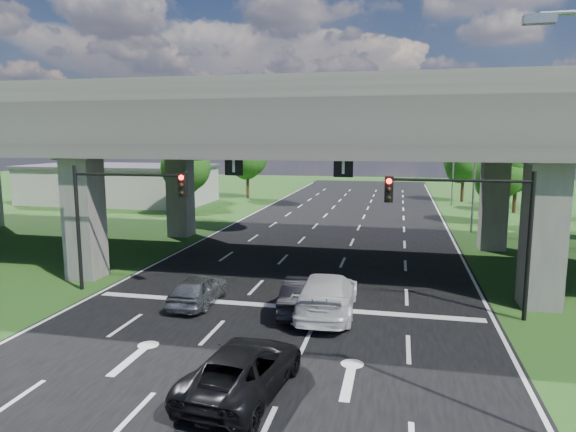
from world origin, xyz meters
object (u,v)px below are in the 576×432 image
at_px(signal_left, 118,205).
at_px(car_silver, 199,289).
at_px(car_dark, 306,294).
at_px(car_trailing, 243,369).
at_px(streetlight_far, 470,157).
at_px(car_white, 327,294).
at_px(streetlight_beyond, 450,151).
at_px(signal_right, 473,216).

relative_size(signal_left, car_silver, 1.51).
xyz_separation_m(car_dark, car_trailing, (-0.52, -7.16, -0.07)).
xyz_separation_m(signal_left, car_trailing, (8.53, -8.10, -3.46)).
bearing_deg(car_dark, signal_left, -7.91).
distance_m(car_silver, car_trailing, 8.33).
bearing_deg(streetlight_far, car_white, -110.84).
bearing_deg(car_silver, car_trailing, 120.63).
xyz_separation_m(streetlight_beyond, car_white, (-7.99, -37.00, -4.98)).
bearing_deg(streetlight_beyond, car_trailing, -102.00).
distance_m(streetlight_far, car_silver, 25.57).
bearing_deg(car_trailing, car_silver, -52.55).
xyz_separation_m(signal_left, streetlight_far, (17.92, 20.06, 1.66)).
bearing_deg(car_silver, streetlight_far, -123.11).
bearing_deg(streetlight_far, car_dark, -112.90).
bearing_deg(signal_right, car_white, -170.64).
distance_m(signal_right, streetlight_far, 20.25).
relative_size(streetlight_beyond, car_dark, 2.15).
bearing_deg(streetlight_beyond, car_silver, -110.25).
distance_m(car_silver, car_dark, 4.78).
distance_m(streetlight_far, car_trailing, 30.12).
xyz_separation_m(signal_left, car_silver, (4.28, -0.94, -3.48)).
height_order(signal_right, car_silver, signal_right).
height_order(streetlight_far, car_dark, streetlight_far).
relative_size(car_dark, car_white, 0.80).
relative_size(streetlight_far, streetlight_beyond, 1.00).
bearing_deg(car_white, car_trailing, 77.08).
xyz_separation_m(signal_right, streetlight_far, (2.27, 20.06, 1.66)).
bearing_deg(streetlight_far, streetlight_beyond, 90.00).
distance_m(streetlight_beyond, car_trailing, 45.44).
xyz_separation_m(streetlight_far, car_trailing, (-9.39, -28.16, -5.12)).
height_order(streetlight_far, car_white, streetlight_far).
height_order(streetlight_beyond, car_white, streetlight_beyond).
bearing_deg(car_trailing, car_dark, -87.42).
xyz_separation_m(signal_right, signal_left, (-15.65, 0.00, 0.00)).
bearing_deg(car_silver, car_white, 179.90).
height_order(car_silver, car_white, car_white).
relative_size(signal_left, car_trailing, 1.19).
bearing_deg(car_dark, signal_right, -173.83).
distance_m(signal_left, car_trailing, 12.26).
xyz_separation_m(car_silver, car_white, (5.65, 0.00, 0.16)).
xyz_separation_m(signal_right, car_trailing, (-7.12, -8.10, -3.46)).
bearing_deg(car_dark, streetlight_far, -114.86).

